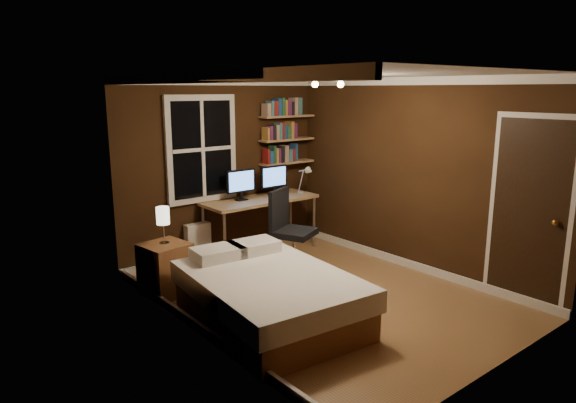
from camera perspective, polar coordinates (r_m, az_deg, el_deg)
floor at (r=6.08m, az=3.83°, el=-10.39°), size 4.20×4.20×0.00m
wall_back at (r=7.36m, az=-7.26°, el=3.69°), size 3.20×0.04×2.50m
wall_left at (r=4.79m, az=-10.11°, el=-1.11°), size 0.04×4.20×2.50m
wall_right at (r=6.89m, az=13.77°, el=2.84°), size 0.04×4.20×2.50m
ceiling at (r=5.61m, az=4.21°, el=13.88°), size 3.20×4.20×0.02m
window at (r=7.11m, az=-9.58°, el=5.75°), size 1.06×0.06×1.46m
door at (r=6.14m, az=25.17°, el=-1.28°), size 0.03×0.82×2.05m
door_knob at (r=5.99m, az=27.55°, el=-2.08°), size 0.06×0.06×0.06m
ceiling_fixture at (r=5.53m, az=4.92°, el=12.85°), size 0.44×0.44×0.18m
bookshelf_lower at (r=7.89m, az=-0.12°, el=4.37°), size 0.92×0.22×0.03m
books_row_lower at (r=7.87m, az=-0.12°, el=5.30°), size 0.60×0.16×0.23m
bookshelf_middle at (r=7.84m, az=-0.12°, el=6.90°), size 0.92×0.22×0.03m
books_row_middle at (r=7.83m, az=-0.12°, el=7.84°), size 0.60×0.16×0.23m
bookshelf_upper at (r=7.82m, az=-0.12°, el=9.45°), size 0.92×0.22×0.03m
books_row_upper at (r=7.81m, az=-0.12°, el=10.40°), size 0.60×0.16×0.23m
bed at (r=5.34m, az=-2.14°, el=-10.45°), size 1.57×2.05×0.65m
nightstand at (r=6.19m, az=-13.44°, el=-7.28°), size 0.55×0.55×0.61m
bedside_lamp at (r=6.04m, az=-13.68°, el=-2.62°), size 0.15×0.15×0.44m
radiator at (r=7.24m, az=-9.99°, el=-4.50°), size 0.36×0.13×0.54m
desk at (r=7.40m, az=-3.08°, el=-0.12°), size 1.71×0.64×0.81m
monitor_left at (r=7.26m, az=-5.25°, el=1.84°), size 0.46×0.12×0.44m
monitor_right at (r=7.60m, az=-1.58°, el=2.36°), size 0.46×0.12×0.44m
desk_lamp at (r=7.69m, az=1.85°, el=2.50°), size 0.14×0.32×0.44m
office_chair at (r=6.67m, az=0.23°, el=-4.36°), size 0.65×0.65×1.09m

